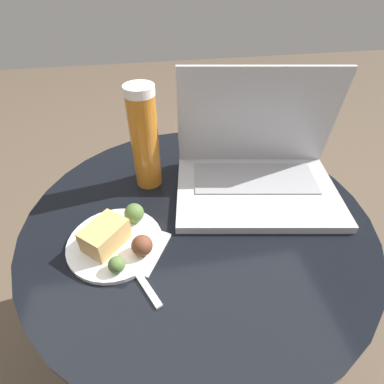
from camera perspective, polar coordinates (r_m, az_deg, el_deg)
The scene contains 7 objects.
ground_plane at distance 1.12m, azimuth 0.70°, elevation -25.80°, with size 6.00×6.00×0.00m, color brown.
table at distance 0.74m, azimuth 0.97°, elevation -11.88°, with size 0.73×0.73×0.57m.
napkin at distance 0.60m, azimuth -12.64°, elevation -9.63°, with size 0.18×0.17×0.00m.
laptop at distance 0.71m, azimuth 12.17°, elevation 4.79°, with size 0.40×0.31×0.26m.
beer_glass at distance 0.67m, azimuth -9.02°, elevation 9.99°, with size 0.06×0.06×0.24m.
snack_plate at distance 0.59m, azimuth -14.21°, elevation -8.58°, with size 0.18×0.18×0.06m.
fork at distance 0.57m, azimuth -11.49°, elevation -13.23°, with size 0.09×0.17×0.00m.
Camera 1 is at (-0.09, -0.45, 1.03)m, focal length 28.00 mm.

